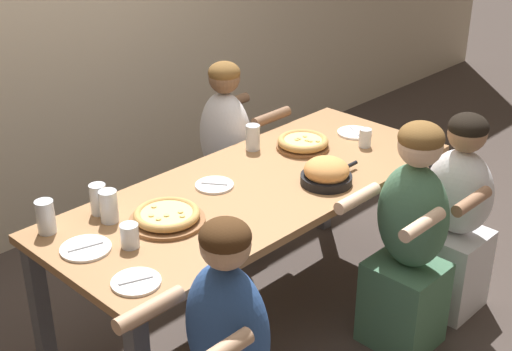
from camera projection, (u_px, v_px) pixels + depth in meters
ground_plane at (256, 319)px, 3.79m from camera, size 18.00×18.00×0.00m
dining_table at (256, 201)px, 3.48m from camera, size 2.14×0.85×0.80m
pizza_board_main at (303, 143)px, 3.81m from camera, size 0.29×0.29×0.06m
pizza_board_second at (167, 217)px, 3.09m from camera, size 0.34×0.34×0.06m
skillet_bowl at (327, 173)px, 3.43m from camera, size 0.36×0.25×0.13m
empty_plate_a at (355, 133)px, 4.01m from camera, size 0.19×0.19×0.02m
empty_plate_b at (214, 185)px, 3.42m from camera, size 0.19×0.19×0.02m
empty_plate_c at (86, 248)px, 2.90m from camera, size 0.21×0.21×0.02m
empty_plate_d at (136, 282)px, 2.69m from camera, size 0.19×0.19×0.02m
drinking_glass_a at (46, 219)px, 3.01m from camera, size 0.08×0.08×0.15m
drinking_glass_b at (365, 139)px, 3.83m from camera, size 0.07×0.07×0.10m
drinking_glass_c at (99, 201)px, 3.16m from camera, size 0.07×0.07×0.14m
drinking_glass_d at (109, 206)px, 3.09m from camera, size 0.08×0.08×0.15m
drinking_glass_e at (253, 139)px, 3.79m from camera, size 0.08×0.08×0.14m
drinking_glass_f at (130, 237)px, 2.91m from camera, size 0.08×0.08×0.10m
diner_near_midright at (409, 247)px, 3.39m from camera, size 0.51×0.40×1.19m
diner_near_right at (455, 223)px, 3.68m from camera, size 0.51×0.40×1.11m
diner_far_midright at (227, 167)px, 4.22m from camera, size 0.51×0.40×1.19m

